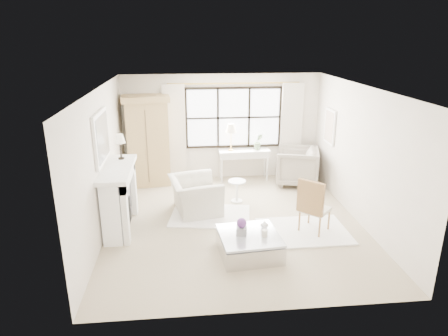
{
  "coord_description": "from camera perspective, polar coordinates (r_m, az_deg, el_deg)",
  "views": [
    {
      "loc": [
        -0.95,
        -7.25,
        3.63
      ],
      "look_at": [
        -0.2,
        0.2,
        1.11
      ],
      "focal_mm": 32.0,
      "sensor_mm": 36.0,
      "label": 1
    }
  ],
  "objects": [
    {
      "name": "wingback_chair",
      "position": [
        10.21,
        10.36,
        0.27
      ],
      "size": [
        1.26,
        1.24,
        0.93
      ],
      "primitive_type": "imported",
      "rotation": [
        0.0,
        0.0,
        -1.85
      ],
      "color": "gray",
      "rests_on": "floor"
    },
    {
      "name": "fireplace",
      "position": [
        7.95,
        -14.95,
        -4.07
      ],
      "size": [
        0.58,
        1.66,
        1.26
      ],
      "color": "white",
      "rests_on": "ground"
    },
    {
      "name": "floor",
      "position": [
        8.16,
        1.54,
        -7.78
      ],
      "size": [
        5.5,
        5.5,
        0.0
      ],
      "primitive_type": "plane",
      "color": "tan",
      "rests_on": "ground"
    },
    {
      "name": "console_table",
      "position": [
        10.39,
        2.83,
        0.49
      ],
      "size": [
        1.32,
        0.5,
        0.8
      ],
      "rotation": [
        0.0,
        0.0,
        0.04
      ],
      "color": "silver",
      "rests_on": "floor"
    },
    {
      "name": "art_frame",
      "position": [
        9.8,
        14.89,
        5.75
      ],
      "size": [
        0.04,
        0.62,
        0.82
      ],
      "primitive_type": "cube",
      "color": "white",
      "rests_on": "wall_right"
    },
    {
      "name": "mirror_glass",
      "position": [
        7.61,
        -16.92,
        4.23
      ],
      "size": [
        0.02,
        1.0,
        0.8
      ],
      "primitive_type": "cube",
      "color": "silver",
      "rests_on": "wall_left"
    },
    {
      "name": "side_table",
      "position": [
        9.0,
        1.85,
        -2.87
      ],
      "size": [
        0.4,
        0.4,
        0.51
      ],
      "color": "white",
      "rests_on": "floor"
    },
    {
      "name": "planter_box",
      "position": [
        6.88,
        2.52,
        -8.96
      ],
      "size": [
        0.2,
        0.2,
        0.13
      ],
      "primitive_type": "cube",
      "rotation": [
        0.0,
        0.0,
        -0.18
      ],
      "color": "gray",
      "rests_on": "coffee_table"
    },
    {
      "name": "window_frame",
      "position": [
        10.25,
        1.38,
        7.2
      ],
      "size": [
        2.5,
        0.04,
        1.5
      ],
      "primitive_type": null,
      "color": "black",
      "rests_on": "wall_back"
    },
    {
      "name": "pillar_candle",
      "position": [
        6.84,
        5.81,
        -9.27
      ],
      "size": [
        0.1,
        0.1,
        0.12
      ],
      "primitive_type": "cylinder",
      "color": "beige",
      "rests_on": "coffee_table"
    },
    {
      "name": "wall_right",
      "position": [
        8.34,
        18.93,
        1.75
      ],
      "size": [
        0.0,
        5.5,
        5.5
      ],
      "primitive_type": "plane",
      "rotation": [
        1.57,
        0.0,
        -1.57
      ],
      "color": "silver",
      "rests_on": "ground"
    },
    {
      "name": "planter_flowers",
      "position": [
        6.81,
        2.54,
        -7.84
      ],
      "size": [
        0.17,
        0.17,
        0.17
      ],
      "primitive_type": "sphere",
      "color": "#64327D",
      "rests_on": "planter_box"
    },
    {
      "name": "wall_back",
      "position": [
        10.3,
        -0.32,
        5.84
      ],
      "size": [
        5.0,
        0.0,
        5.0
      ],
      "primitive_type": "plane",
      "rotation": [
        1.57,
        0.0,
        0.0
      ],
      "color": "silver",
      "rests_on": "ground"
    },
    {
      "name": "rug_right",
      "position": [
        7.94,
        11.29,
        -8.83
      ],
      "size": [
        1.68,
        1.26,
        0.03
      ],
      "primitive_type": "cube",
      "rotation": [
        0.0,
        0.0,
        0.01
      ],
      "color": "white",
      "rests_on": "floor"
    },
    {
      "name": "club_armchair",
      "position": [
        8.53,
        -4.14,
        -3.9
      ],
      "size": [
        1.19,
        1.3,
        0.74
      ],
      "primitive_type": "imported",
      "rotation": [
        0.0,
        0.0,
        1.77
      ],
      "color": "beige",
      "rests_on": "floor"
    },
    {
      "name": "window_pane",
      "position": [
        10.26,
        1.37,
        7.21
      ],
      "size": [
        2.4,
        0.02,
        1.5
      ],
      "primitive_type": "cube",
      "color": "white",
      "rests_on": "wall_back"
    },
    {
      "name": "coffee_vase",
      "position": [
        7.11,
        5.79,
        -8.02
      ],
      "size": [
        0.17,
        0.17,
        0.14
      ],
      "primitive_type": "imported",
      "rotation": [
        0.0,
        0.0,
        -0.22
      ],
      "color": "silver",
      "rests_on": "coffee_table"
    },
    {
      "name": "curtain_left",
      "position": [
        10.19,
        -7.03,
        4.89
      ],
      "size": [
        0.55,
        0.1,
        2.47
      ],
      "primitive_type": "cube",
      "color": "beige",
      "rests_on": "ground"
    },
    {
      "name": "rug_left",
      "position": [
        8.41,
        -1.96,
        -6.83
      ],
      "size": [
        1.79,
        1.39,
        0.03
      ],
      "primitive_type": "cube",
      "rotation": [
        0.0,
        0.0,
        -0.16
      ],
      "color": "white",
      "rests_on": "floor"
    },
    {
      "name": "console_lamp",
      "position": [
        10.08,
        1.01,
        5.59
      ],
      "size": [
        0.28,
        0.28,
        0.69
      ],
      "color": "gold",
      "rests_on": "console_table"
    },
    {
      "name": "orchid_plant",
      "position": [
        10.25,
        4.92,
        3.78
      ],
      "size": [
        0.24,
        0.19,
        0.43
      ],
      "primitive_type": "imported",
      "rotation": [
        0.0,
        0.0,
        0.02
      ],
      "color": "#607D53",
      "rests_on": "console_table"
    },
    {
      "name": "ceiling",
      "position": [
        7.37,
        1.72,
        11.38
      ],
      "size": [
        5.5,
        5.5,
        0.0
      ],
      "primitive_type": "plane",
      "rotation": [
        3.14,
        0.0,
        0.0
      ],
      "color": "white",
      "rests_on": "ground"
    },
    {
      "name": "mantel_lamp",
      "position": [
        8.11,
        -14.67,
        3.92
      ],
      "size": [
        0.22,
        0.22,
        0.51
      ],
      "color": "black",
      "rests_on": "fireplace"
    },
    {
      "name": "curtain_right",
      "position": [
        10.55,
        9.56,
        5.24
      ],
      "size": [
        0.55,
        0.1,
        2.47
      ],
      "primitive_type": "cube",
      "color": "beige",
      "rests_on": "ground"
    },
    {
      "name": "curtain_rod",
      "position": [
        10.06,
        1.45,
        12.0
      ],
      "size": [
        3.3,
        0.04,
        0.04
      ],
      "primitive_type": "cylinder",
      "rotation": [
        0.0,
        1.57,
        0.0
      ],
      "color": "#AB883B",
      "rests_on": "wall_back"
    },
    {
      "name": "wall_left",
      "position": [
        7.75,
        -17.02,
        0.7
      ],
      "size": [
        0.0,
        5.5,
        5.5
      ],
      "primitive_type": "plane",
      "rotation": [
        1.57,
        0.0,
        1.57
      ],
      "color": "beige",
      "rests_on": "ground"
    },
    {
      "name": "mirror_frame",
      "position": [
        7.62,
        -17.15,
        4.22
      ],
      "size": [
        0.05,
        1.15,
        0.95
      ],
      "primitive_type": "cube",
      "color": "white",
      "rests_on": "wall_left"
    },
    {
      "name": "armoire",
      "position": [
        10.02,
        -10.83,
        3.91
      ],
      "size": [
        1.19,
        0.83,
        2.24
      ],
      "rotation": [
        0.0,
        0.0,
        0.12
      ],
      "color": "tan",
      "rests_on": "floor"
    },
    {
      "name": "coffee_table",
      "position": [
        7.01,
        3.6,
        -10.85
      ],
      "size": [
        1.09,
        1.09,
        0.38
      ],
      "rotation": [
        0.0,
        0.0,
        0.09
      ],
      "color": "silver",
      "rests_on": "floor"
    },
    {
      "name": "art_canvas",
      "position": [
        9.79,
        14.78,
        5.75
      ],
      "size": [
        0.01,
        0.52,
        0.72
      ],
      "primitive_type": "cube",
      "color": "beige",
      "rests_on": "wall_right"
    },
    {
      "name": "french_chair",
      "position": [
        7.86,
        12.7,
        -6.85
      ],
      "size": [
        0.68,
        0.68,
        1.08
      ],
      "rotation": [
        0.0,
        0.0,
        2.37
      ],
      "color": "#AA7C47",
      "rests_on": "floor"
    },
    {
      "name": "wall_front",
      "position": [
        5.13,
        5.56,
        -7.83
      ],
      "size": [
        5.0,
        0.0,
        5.0
      ],
      "primitive_type": "plane",
      "rotation": [
        -1.57,
        0.0,
        0.0
      ],
      "color": "beige",
      "rests_on": "ground"
    }
  ]
}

